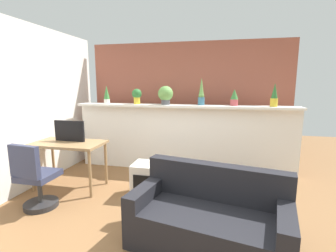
% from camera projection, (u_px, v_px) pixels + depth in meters
% --- Properties ---
extents(ground_plane, '(12.00, 12.00, 0.00)m').
position_uv_depth(ground_plane, '(155.00, 228.00, 2.84)').
color(ground_plane, brown).
extents(divider_wall, '(4.11, 0.16, 1.23)m').
position_uv_depth(divider_wall, '(183.00, 139.00, 4.66)').
color(divider_wall, white).
rests_on(divider_wall, ground).
extents(plant_shelf, '(4.11, 0.37, 0.04)m').
position_uv_depth(plant_shelf, '(183.00, 106.00, 4.52)').
color(plant_shelf, white).
rests_on(plant_shelf, divider_wall).
extents(brick_wall_behind, '(4.11, 0.10, 2.50)m').
position_uv_depth(brick_wall_behind, '(187.00, 104.00, 5.13)').
color(brick_wall_behind, '#9E5442').
rests_on(brick_wall_behind, ground).
extents(side_wall_left, '(0.12, 4.40, 2.60)m').
position_uv_depth(side_wall_left, '(7.00, 109.00, 3.50)').
color(side_wall_left, white).
rests_on(side_wall_left, ground).
extents(potted_plant_0, '(0.12, 0.12, 0.35)m').
position_uv_depth(potted_plant_0, '(107.00, 95.00, 4.78)').
color(potted_plant_0, silver).
rests_on(potted_plant_0, plant_shelf).
extents(potted_plant_1, '(0.19, 0.19, 0.29)m').
position_uv_depth(potted_plant_1, '(137.00, 95.00, 4.68)').
color(potted_plant_1, gold).
rests_on(potted_plant_1, plant_shelf).
extents(potted_plant_2, '(0.28, 0.28, 0.35)m').
position_uv_depth(potted_plant_2, '(166.00, 94.00, 4.55)').
color(potted_plant_2, '#4C4C51').
rests_on(potted_plant_2, plant_shelf).
extents(potted_plant_3, '(0.12, 0.12, 0.50)m').
position_uv_depth(potted_plant_3, '(201.00, 94.00, 4.44)').
color(potted_plant_3, '#386B84').
rests_on(potted_plant_3, plant_shelf).
extents(potted_plant_4, '(0.14, 0.14, 0.29)m').
position_uv_depth(potted_plant_4, '(234.00, 97.00, 4.32)').
color(potted_plant_4, '#B7474C').
rests_on(potted_plant_4, plant_shelf).
extents(potted_plant_5, '(0.12, 0.12, 0.40)m').
position_uv_depth(potted_plant_5, '(274.00, 96.00, 4.14)').
color(potted_plant_5, gold).
rests_on(potted_plant_5, plant_shelf).
extents(desk, '(1.10, 0.60, 0.75)m').
position_uv_depth(desk, '(69.00, 148.00, 3.86)').
color(desk, '#99754C').
rests_on(desk, ground).
extents(tv_monitor, '(0.51, 0.04, 0.33)m').
position_uv_depth(tv_monitor, '(69.00, 131.00, 3.90)').
color(tv_monitor, black).
rests_on(tv_monitor, desk).
extents(office_chair, '(0.46, 0.47, 0.91)m').
position_uv_depth(office_chair, '(35.00, 181.00, 3.22)').
color(office_chair, '#262628').
rests_on(office_chair, ground).
extents(side_cube_shelf, '(0.40, 0.41, 0.50)m').
position_uv_depth(side_cube_shelf, '(147.00, 180.00, 3.63)').
color(side_cube_shelf, silver).
rests_on(side_cube_shelf, ground).
extents(couch, '(1.68, 1.06, 0.80)m').
position_uv_depth(couch, '(209.00, 220.00, 2.50)').
color(couch, black).
rests_on(couch, ground).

